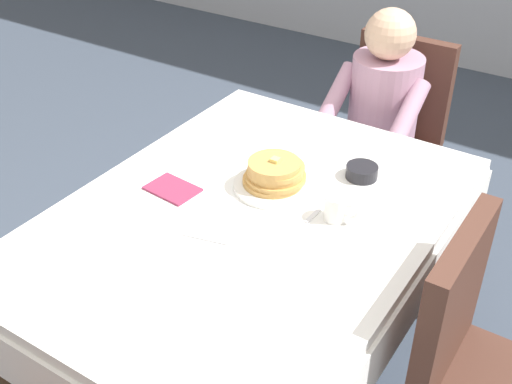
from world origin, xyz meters
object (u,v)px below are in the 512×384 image
object	(u,v)px
plate_breakfast	(275,185)
cup_coffee	(337,208)
diner_person	(380,113)
knife_right_of_plate	(322,207)
breakfast_stack	(275,172)
fork_left_of_plate	(225,173)
chair_diner	(390,127)
spoon_near_edge	(204,238)
bowl_butter	(362,172)
dining_table_main	(248,236)
chair_right_side	(477,361)

from	to	relation	value
plate_breakfast	cup_coffee	bearing A→B (deg)	-10.97
diner_person	knife_right_of_plate	bearing A→B (deg)	101.52
breakfast_stack	fork_left_of_plate	distance (m)	0.20
chair_diner	diner_person	bearing A→B (deg)	90.00
diner_person	spoon_near_edge	world-z (taller)	diner_person
bowl_butter	plate_breakfast	bearing A→B (deg)	-135.26
plate_breakfast	knife_right_of_plate	world-z (taller)	plate_breakfast
spoon_near_edge	dining_table_main	bearing A→B (deg)	64.94
cup_coffee	dining_table_main	bearing A→B (deg)	-153.09
plate_breakfast	fork_left_of_plate	world-z (taller)	plate_breakfast
breakfast_stack	spoon_near_edge	world-z (taller)	breakfast_stack
chair_diner	fork_left_of_plate	bearing A→B (deg)	78.57
fork_left_of_plate	cup_coffee	bearing A→B (deg)	-99.72
diner_person	cup_coffee	bearing A→B (deg)	105.15
knife_right_of_plate	dining_table_main	bearing A→B (deg)	131.76
chair_diner	cup_coffee	size ratio (longest dim) A/B	8.23
chair_diner	chair_right_side	bearing A→B (deg)	123.14
chair_right_side	plate_breakfast	bearing A→B (deg)	-102.67
dining_table_main	diner_person	distance (m)	1.01
breakfast_stack	plate_breakfast	bearing A→B (deg)	-36.06
breakfast_stack	chair_diner	bearing A→B (deg)	88.99
breakfast_stack	diner_person	bearing A→B (deg)	88.80
diner_person	spoon_near_edge	distance (m)	1.20
diner_person	knife_right_of_plate	xyz separation A→B (m)	(0.17, -0.86, 0.07)
cup_coffee	fork_left_of_plate	world-z (taller)	cup_coffee
dining_table_main	chair_right_side	bearing A→B (deg)	0.00
chair_right_side	cup_coffee	xyz separation A→B (m)	(-0.52, 0.13, 0.25)
breakfast_stack	spoon_near_edge	xyz separation A→B (m)	(-0.03, -0.36, -0.05)
plate_breakfast	chair_diner	bearing A→B (deg)	89.13
dining_table_main	spoon_near_edge	size ratio (longest dim) A/B	10.16
bowl_butter	breakfast_stack	bearing A→B (deg)	-135.83
breakfast_stack	dining_table_main	bearing A→B (deg)	-86.51
dining_table_main	chair_right_side	xyz separation A→B (m)	(0.77, 0.00, -0.12)
dining_table_main	cup_coffee	distance (m)	0.31
plate_breakfast	spoon_near_edge	bearing A→B (deg)	-94.70
plate_breakfast	dining_table_main	bearing A→B (deg)	-87.29
bowl_butter	spoon_near_edge	size ratio (longest dim) A/B	0.73
fork_left_of_plate	spoon_near_edge	bearing A→B (deg)	-160.49
dining_table_main	diner_person	size ratio (longest dim) A/B	1.36
bowl_butter	knife_right_of_plate	size ratio (longest dim) A/B	0.55
cup_coffee	bowl_butter	distance (m)	0.27
spoon_near_edge	chair_right_side	bearing A→B (deg)	-0.67
fork_left_of_plate	knife_right_of_plate	world-z (taller)	same
diner_person	knife_right_of_plate	size ratio (longest dim) A/B	5.60
cup_coffee	spoon_near_edge	size ratio (longest dim) A/B	0.75
plate_breakfast	spoon_near_edge	distance (m)	0.36
plate_breakfast	cup_coffee	distance (m)	0.26
chair_right_side	spoon_near_edge	bearing A→B (deg)	-77.27
dining_table_main	fork_left_of_plate	bearing A→B (deg)	141.98
chair_right_side	bowl_butter	world-z (taller)	chair_right_side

